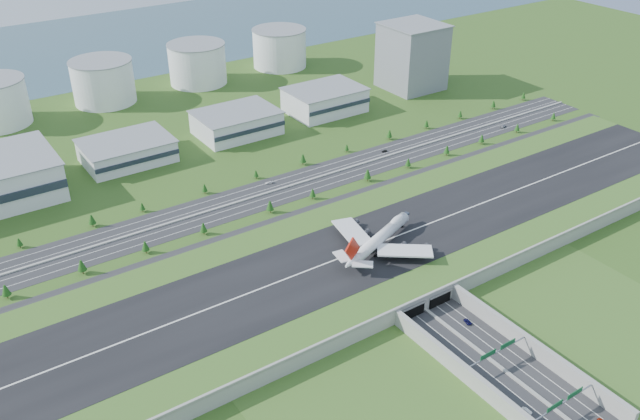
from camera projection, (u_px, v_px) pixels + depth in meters
ground at (363, 262)px, 361.99m from camera, size 1200.00×1200.00×0.00m
airfield_deck at (363, 255)px, 359.87m from camera, size 520.00×100.00×9.20m
underpass_road at (504, 364)px, 288.89m from camera, size 38.80×120.40×8.00m
sign_gantry_near at (497, 352)px, 290.28m from camera, size 38.70×0.70×9.80m
sign_gantry_far at (564, 403)px, 265.15m from camera, size 38.70×0.70×9.80m
north_expressway at (273, 192)px, 430.17m from camera, size 560.00×36.00×0.12m
tree_row at (282, 185)px, 428.62m from camera, size 501.29×48.55×8.38m
hangar_mid_a at (127, 151)px, 465.58m from camera, size 58.00×42.00×15.00m
hangar_mid_b at (237, 123)px, 506.27m from camera, size 58.00×42.00×17.00m
hangar_mid_c at (325, 100)px, 544.54m from camera, size 58.00×42.00×19.00m
office_tower at (412, 57)px, 585.17m from camera, size 46.00×46.00×55.00m
fuel_tank_b at (103, 82)px, 558.86m from camera, size 50.00×50.00×35.00m
fuel_tank_c at (197, 64)px, 600.05m from camera, size 50.00×50.00×35.00m
fuel_tank_d at (280, 48)px, 641.24m from camera, size 50.00×50.00×35.00m
bay_water at (85, 46)px, 706.60m from camera, size 1200.00×260.00×0.06m
boeing_747 at (379, 238)px, 356.54m from camera, size 62.91×58.35×20.45m
car_0 at (455, 357)px, 296.84m from camera, size 2.21×4.38×1.43m
car_1 at (527, 411)px, 269.61m from camera, size 2.43×4.49×1.40m
car_2 at (468, 321)px, 317.68m from camera, size 3.24×5.21×1.35m
car_5 at (384, 151)px, 481.32m from camera, size 4.24×2.27×1.33m
car_6 at (503, 126)px, 519.98m from camera, size 6.59×4.28×1.69m
car_7 at (269, 183)px, 439.27m from camera, size 5.53×3.50×1.49m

